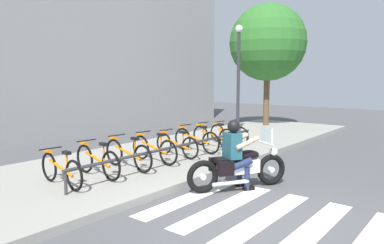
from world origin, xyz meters
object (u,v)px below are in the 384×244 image
object	(u,v)px
bicycle_6	(213,136)
street_lamp	(238,70)
rider	(236,149)
bicycle_0	(61,170)
bicycle_5	(196,140)
tree_near_rack	(268,43)
bike_rack	(182,146)
motorcycle	(239,167)
bicycle_1	(97,161)
bicycle_2	(128,154)
bicycle_4	(176,145)
bicycle_7	(229,133)
bicycle_3	(154,149)

from	to	relation	value
bicycle_6	street_lamp	distance (m)	3.65
rider	bicycle_0	world-z (taller)	rider
bicycle_5	tree_near_rack	size ratio (longest dim) A/B	0.31
rider	bike_rack	size ratio (longest dim) A/B	0.22
bicycle_6	rider	bearing A→B (deg)	-137.91
street_lamp	motorcycle	bearing A→B (deg)	-148.28
bicycle_0	bicycle_1	bearing A→B (deg)	-0.05
bicycle_1	bicycle_2	world-z (taller)	bicycle_2
motorcycle	bicycle_2	xyz separation A→B (m)	(-0.72, 2.61, 0.04)
bicycle_1	bicycle_5	world-z (taller)	bicycle_1
motorcycle	bicycle_4	size ratio (longest dim) A/B	1.26
bicycle_6	bicycle_7	size ratio (longest dim) A/B	1.08
bicycle_3	bicycle_7	size ratio (longest dim) A/B	1.08
bike_rack	bicycle_2	bearing A→B (deg)	157.12
bicycle_5	street_lamp	xyz separation A→B (m)	(3.74, 0.88, 2.09)
bicycle_1	bicycle_2	distance (m)	0.88
bicycle_0	bicycle_3	distance (m)	2.63
bicycle_1	bicycle_4	size ratio (longest dim) A/B	1.04
bicycle_2	bike_rack	size ratio (longest dim) A/B	0.26
bicycle_5	bicycle_7	bearing A→B (deg)	0.02
motorcycle	bicycle_1	bearing A→B (deg)	121.54
motorcycle	bicycle_2	bearing A→B (deg)	105.54
rider	bicycle_1	world-z (taller)	rider
bicycle_2	bicycle_3	distance (m)	0.88
bicycle_1	tree_near_rack	bearing A→B (deg)	7.02
motorcycle	bicycle_3	world-z (taller)	motorcycle
bicycle_5	tree_near_rack	world-z (taller)	tree_near_rack
bicycle_3	tree_near_rack	xyz separation A→B (m)	(8.62, 1.28, 3.38)
motorcycle	rider	bearing A→B (deg)	147.16
tree_near_rack	bicycle_6	bearing A→B (deg)	-167.98
bicycle_5	bicycle_3	bearing A→B (deg)	-180.00
bicycle_4	bicycle_6	world-z (taller)	bicycle_6
bicycle_3	rider	bearing A→B (deg)	-94.78
rider	bicycle_7	distance (m)	4.53
bicycle_7	street_lamp	world-z (taller)	street_lamp
rider	bicycle_6	size ratio (longest dim) A/B	0.86
bicycle_0	bicycle_1	world-z (taller)	bicycle_1
rider	bicycle_3	size ratio (longest dim) A/B	0.86
bicycle_2	tree_near_rack	world-z (taller)	tree_near_rack
motorcycle	bicycle_1	xyz separation A→B (m)	(-1.60, 2.61, 0.04)
bicycle_1	bicycle_7	world-z (taller)	bicycle_1
motorcycle	bicycle_7	world-z (taller)	motorcycle
bicycle_1	motorcycle	bearing A→B (deg)	-58.46
bicycle_6	tree_near_rack	size ratio (longest dim) A/B	0.30
bicycle_6	street_lamp	xyz separation A→B (m)	(2.86, 0.88, 2.10)
bike_rack	tree_near_rack	bearing A→B (deg)	12.61
motorcycle	bicycle_7	bearing A→B (deg)	35.53
bicycle_1	bicycle_2	size ratio (longest dim) A/B	0.96
bicycle_4	bicycle_5	world-z (taller)	bicycle_5
motorcycle	tree_near_rack	bearing A→B (deg)	23.88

